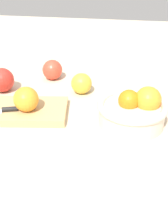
{
  "coord_description": "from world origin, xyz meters",
  "views": [
    {
      "loc": [
        -0.16,
        0.79,
        0.45
      ],
      "look_at": [
        -0.05,
        0.09,
        0.04
      ],
      "focal_mm": 47.5,
      "sensor_mm": 36.0,
      "label": 1
    }
  ],
  "objects": [
    {
      "name": "orange_on_board",
      "position": [
        0.12,
        0.08,
        0.06
      ],
      "size": [
        0.07,
        0.07,
        0.07
      ],
      "primitive_type": "sphere",
      "color": "orange",
      "rests_on": "cutting_board"
    },
    {
      "name": "apple_front_center",
      "position": [
        -0.01,
        -0.1,
        0.04
      ],
      "size": [
        0.07,
        0.07,
        0.07
      ],
      "primitive_type": "sphere",
      "color": "gold",
      "rests_on": "ground_plane"
    },
    {
      "name": "ground_plane",
      "position": [
        0.0,
        0.0,
        0.0
      ],
      "size": [
        2.4,
        2.4,
        0.0
      ],
      "primitive_type": "plane",
      "color": "beige"
    },
    {
      "name": "apple_front_right",
      "position": [
        0.26,
        -0.07,
        0.04
      ],
      "size": [
        0.08,
        0.08,
        0.08
      ],
      "primitive_type": "sphere",
      "color": "red",
      "rests_on": "ground_plane"
    },
    {
      "name": "bowl",
      "position": [
        -0.19,
        0.07,
        0.04
      ],
      "size": [
        0.2,
        0.2,
        0.11
      ],
      "color": "beige",
      "rests_on": "ground_plane"
    },
    {
      "name": "cutting_board",
      "position": [
        0.13,
        0.06,
        0.01
      ],
      "size": [
        0.27,
        0.18,
        0.02
      ],
      "primitive_type": "cube",
      "rotation": [
        0.0,
        0.0,
        0.14
      ],
      "color": "tan",
      "rests_on": "ground_plane"
    },
    {
      "name": "apple_front_right_2",
      "position": [
        0.11,
        -0.2,
        0.04
      ],
      "size": [
        0.07,
        0.07,
        0.07
      ],
      "primitive_type": "sphere",
      "color": "#D6422D",
      "rests_on": "ground_plane"
    }
  ]
}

